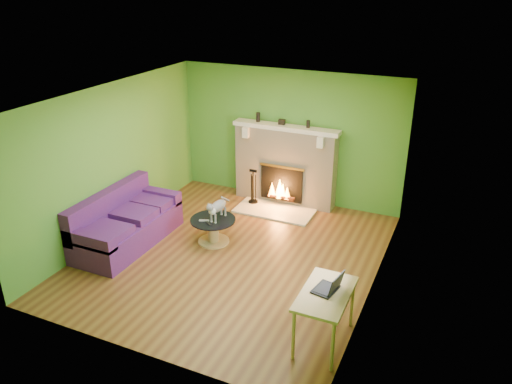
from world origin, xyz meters
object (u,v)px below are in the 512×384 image
sofa (125,224)px  coffee_table (213,229)px  cat (218,208)px  desk (325,299)px

sofa → coffee_table: (1.36, 0.61, -0.10)m
cat → coffee_table: bearing=-143.7°
desk → cat: (-2.37, 1.71, -0.01)m
cat → sofa: bearing=-151.1°
sofa → cat: (1.44, 0.66, 0.28)m
coffee_table → cat: 0.39m
coffee_table → desk: size_ratio=0.78×
sofa → cat: bearing=24.6°
cat → desk: bearing=-31.5°
desk → cat: size_ratio=1.59×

